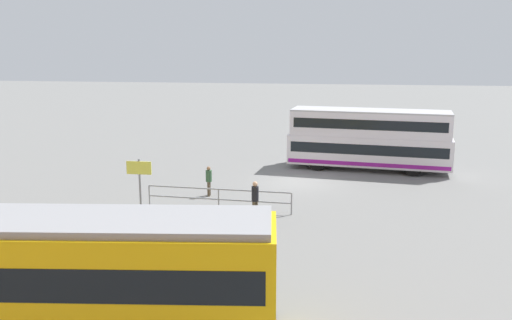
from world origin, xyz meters
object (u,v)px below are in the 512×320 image
at_px(tram_yellow, 36,273).
at_px(pedestrian_crossing, 255,197).
at_px(pedestrian_near_railing, 209,179).
at_px(info_sign, 139,175).
at_px(double_decker_bus, 369,139).

relative_size(tram_yellow, pedestrian_crossing, 7.44).
relative_size(pedestrian_near_railing, info_sign, 0.62).
height_order(double_decker_bus, pedestrian_crossing, double_decker_bus).
bearing_deg(info_sign, tram_yellow, 95.78).
distance_m(pedestrian_near_railing, pedestrian_crossing, 4.63).
distance_m(pedestrian_crossing, info_sign, 5.58).
height_order(double_decker_bus, info_sign, double_decker_bus).
xyz_separation_m(tram_yellow, info_sign, (1.11, -10.94, 0.07)).
bearing_deg(info_sign, pedestrian_crossing, 177.14).
height_order(tram_yellow, pedestrian_near_railing, tram_yellow).
height_order(double_decker_bus, tram_yellow, double_decker_bus).
relative_size(double_decker_bus, info_sign, 3.99).
height_order(pedestrian_crossing, info_sign, info_sign).
height_order(tram_yellow, pedestrian_crossing, tram_yellow).
distance_m(double_decker_bus, pedestrian_near_railing, 11.46).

